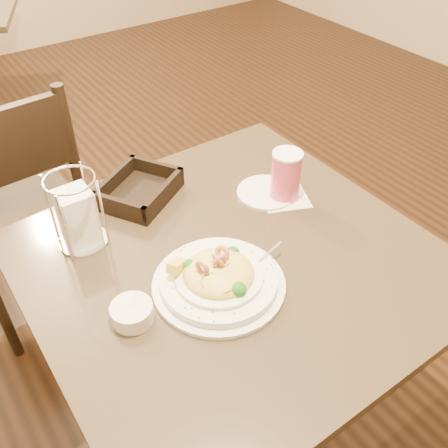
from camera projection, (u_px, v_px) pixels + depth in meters
ground at (228, 415)px, 1.63m from camera, size 7.00×7.00×0.00m
main_table at (228, 317)px, 1.31m from camera, size 0.90×0.90×0.72m
dining_chair_near at (17, 209)px, 1.66m from camera, size 0.45×0.45×0.93m
pasta_bowl at (219, 278)px, 1.07m from camera, size 0.32×0.29×0.09m
drink_glass at (286, 176)px, 1.29m from camera, size 0.16×0.16×0.14m
bread_basket at (139, 191)px, 1.32m from camera, size 0.26×0.24×0.06m
napkin_caddy at (78, 216)px, 1.15m from camera, size 0.12×0.12×0.19m
side_plate at (266, 193)px, 1.34m from camera, size 0.19×0.19×0.01m
butter_ramekin at (132, 313)px, 1.01m from camera, size 0.09×0.09×0.04m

